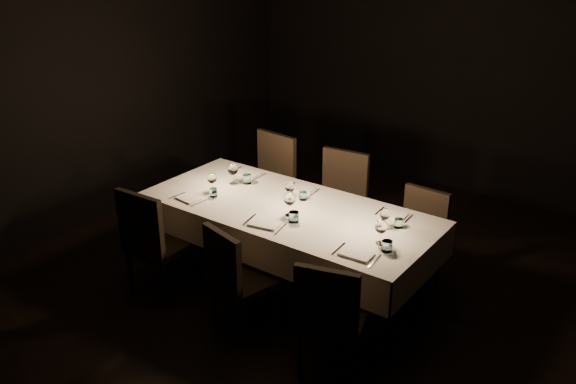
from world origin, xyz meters
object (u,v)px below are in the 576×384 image
Objects in this scene: chair_near_center at (234,275)px; chair_far_right at (419,233)px; chair_far_left at (268,181)px; dining_table at (288,215)px; chair_near_left at (153,239)px; chair_near_right at (330,315)px; chair_far_center at (339,198)px.

chair_far_right is at bearing -105.13° from chair_near_center.
chair_near_center is 1.75m from chair_far_left.
chair_near_left reaches higher than dining_table.
chair_near_left is 1.07× the size of chair_near_right.
chair_far_left is 1.68m from chair_far_right.
dining_table is at bearing -137.84° from chair_far_right.
chair_near_right is at bearing -85.32° from chair_far_right.
chair_far_left is at bearing -178.53° from chair_far_center.
chair_near_right reaches higher than chair_far_right.
chair_far_left is 0.79m from chair_far_center.
chair_near_right is (1.76, -0.02, -0.03)m from chair_near_left.
chair_far_center is at bearing -75.93° from chair_near_right.
chair_near_right reaches higher than chair_near_center.
chair_far_right is (1.68, -0.03, -0.08)m from chair_far_left.
chair_far_center is at bearing -119.19° from chair_near_left.
chair_near_left is at bearing -135.73° from chair_far_right.
chair_near_right is 1.06× the size of chair_far_right.
chair_near_left is 0.88m from chair_near_center.
chair_near_right is (0.93, -0.80, -0.18)m from dining_table.
chair_near_left is 0.96× the size of chair_far_left.
chair_near_left reaches higher than chair_far_center.
chair_near_center is 1.03× the size of chair_far_right.
chair_near_left is 1.83m from chair_far_center.
chair_far_right is (1.71, 1.50, -0.06)m from chair_near_left.
chair_far_center reaches higher than chair_near_center.
chair_far_center is at bearing -73.78° from chair_near_center.
chair_near_center is at bearing -93.50° from chair_far_center.
chair_far_center reaches higher than chair_near_right.
chair_far_center is (-0.07, 1.63, 0.04)m from chair_near_center.
chair_far_right is at bearing -141.36° from chair_near_left.
dining_table is at bearing -95.15° from chair_far_center.
dining_table is 2.91× the size of chair_far_right.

